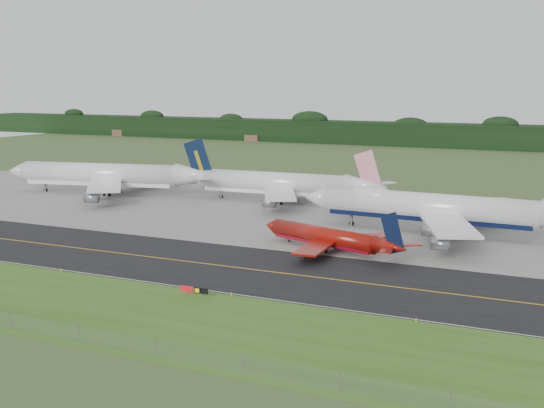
% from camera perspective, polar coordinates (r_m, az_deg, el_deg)
% --- Properties ---
extents(ground, '(600.00, 600.00, 0.00)m').
position_cam_1_polar(ground, '(138.01, 0.77, -4.77)').
color(ground, '#354D24').
rests_on(ground, ground).
extents(grass_verge, '(400.00, 30.00, 0.01)m').
position_cam_1_polar(grass_verge, '(108.70, -7.34, -8.70)').
color(grass_verge, '#2D5418').
rests_on(grass_verge, ground).
extents(taxiway, '(400.00, 32.00, 0.02)m').
position_cam_1_polar(taxiway, '(134.52, 0.03, -5.13)').
color(taxiway, black).
rests_on(taxiway, ground).
extents(apron, '(400.00, 78.00, 0.01)m').
position_cam_1_polar(apron, '(184.31, 7.65, -1.32)').
color(apron, gray).
rests_on(apron, ground).
extents(taxiway_centreline, '(400.00, 0.40, 0.00)m').
position_cam_1_polar(taxiway_centreline, '(134.51, 0.03, -5.13)').
color(taxiway_centreline, orange).
rests_on(taxiway_centreline, taxiway).
extents(taxiway_edge_line, '(400.00, 0.25, 0.00)m').
position_cam_1_polar(taxiway_edge_line, '(121.30, -3.25, -6.73)').
color(taxiway_edge_line, silver).
rests_on(taxiway_edge_line, taxiway).
extents(perimeter_fence, '(320.00, 0.10, 320.00)m').
position_cam_1_polar(perimeter_fence, '(98.40, -11.62, -10.07)').
color(perimeter_fence, slate).
rests_on(perimeter_fence, ground).
extents(horizon_treeline, '(700.00, 25.00, 12.00)m').
position_cam_1_polar(horizon_treeline, '(399.75, 18.08, 4.70)').
color(horizon_treeline, black).
rests_on(horizon_treeline, ground).
extents(jet_ba_747, '(67.01, 55.53, 16.86)m').
position_cam_1_polar(jet_ba_747, '(170.99, 12.44, -0.32)').
color(jet_ba_747, silver).
rests_on(jet_ba_747, ground).
extents(jet_red_737, '(35.40, 28.04, 9.84)m').
position_cam_1_polar(jet_red_737, '(150.67, 4.47, -2.55)').
color(jet_red_737, maroon).
rests_on(jet_red_737, ground).
extents(jet_navy_gold, '(67.42, 57.80, 17.51)m').
position_cam_1_polar(jet_navy_gold, '(231.23, -12.00, 2.11)').
color(jet_navy_gold, silver).
rests_on(jet_navy_gold, ground).
extents(jet_star_tail, '(59.76, 50.06, 15.78)m').
position_cam_1_polar(jet_star_tail, '(210.48, 0.83, 1.50)').
color(jet_star_tail, silver).
rests_on(jet_star_tail, ground).
extents(taxiway_sign, '(4.88, 0.43, 1.62)m').
position_cam_1_polar(taxiway_sign, '(119.47, -5.90, -6.46)').
color(taxiway_sign, slate).
rests_on(taxiway_sign, ground).
extents(edge_marker_left, '(0.16, 0.16, 0.50)m').
position_cam_1_polar(edge_marker_left, '(139.78, -15.60, -4.83)').
color(edge_marker_left, yellow).
rests_on(edge_marker_left, ground).
extents(edge_marker_center, '(0.16, 0.16, 0.50)m').
position_cam_1_polar(edge_marker_center, '(119.91, -3.06, -6.81)').
color(edge_marker_center, yellow).
rests_on(edge_marker_center, ground).
extents(edge_marker_right, '(0.16, 0.16, 0.50)m').
position_cam_1_polar(edge_marker_right, '(109.02, 10.79, -8.60)').
color(edge_marker_right, yellow).
rests_on(edge_marker_right, ground).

